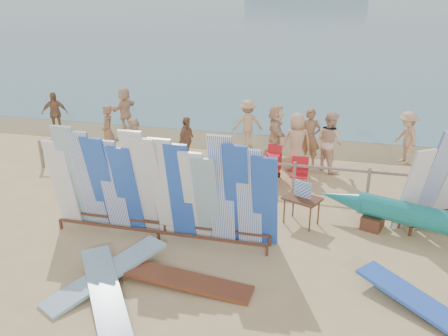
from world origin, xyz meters
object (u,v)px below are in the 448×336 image
(beachgoer_6, at_px, (296,142))
(beachgoer_1, at_px, (108,132))
(flat_board_d, at_px, (425,315))
(stroller, at_px, (271,167))
(beachgoer_3, at_px, (248,123))
(beachgoer_2, at_px, (135,144))
(flat_board_b, at_px, (108,281))
(flat_board_a, at_px, (106,299))
(side_surfboard_rack, at_px, (444,182))
(flat_board_c, at_px, (185,285))
(beach_chair_left, at_px, (232,168))
(beach_chair_right, at_px, (299,177))
(vendor_table, at_px, (301,210))
(beachgoer_extra_1, at_px, (55,113))
(beachgoer_8, at_px, (330,142))
(beachgoer_5, at_px, (276,131))
(beachgoer_11, at_px, (125,109))
(beachgoer_7, at_px, (310,138))
(beachgoer_9, at_px, (406,138))
(beachgoer_4, at_px, (186,140))
(main_surfboard_rack, at_px, (159,190))

(beachgoer_6, xyz_separation_m, beachgoer_1, (-6.21, -0.32, -0.03))
(flat_board_d, relative_size, stroller, 2.62)
(beachgoer_3, bearing_deg, beachgoer_2, 24.54)
(flat_board_b, xyz_separation_m, flat_board_a, (0.21, -0.51, 0.00))
(side_surfboard_rack, relative_size, flat_board_c, 0.95)
(beach_chair_left, distance_m, beach_chair_right, 2.06)
(flat_board_b, distance_m, beach_chair_left, 6.05)
(vendor_table, xyz_separation_m, beachgoer_extra_1, (-9.94, 5.19, 0.45))
(beachgoer_8, relative_size, beachgoer_5, 1.06)
(flat_board_a, relative_size, beachgoer_11, 1.58)
(side_surfboard_rack, bearing_deg, beach_chair_right, 119.43)
(flat_board_b, distance_m, beachgoer_7, 8.19)
(flat_board_d, relative_size, flat_board_a, 1.00)
(vendor_table, xyz_separation_m, beach_chair_left, (-2.33, 2.59, -0.12))
(flat_board_d, xyz_separation_m, beachgoer_6, (-2.98, 6.49, 0.92))
(stroller, xyz_separation_m, beachgoer_6, (0.61, 1.02, 0.51))
(flat_board_a, xyz_separation_m, beach_chair_left, (0.96, 6.44, 0.25))
(side_surfboard_rack, bearing_deg, beachgoer_9, 60.82)
(beachgoer_5, distance_m, beachgoer_1, 5.60)
(stroller, bearing_deg, beachgoer_5, 103.21)
(beachgoer_8, bearing_deg, flat_board_a, 109.99)
(beach_chair_right, height_order, beachgoer_4, beachgoer_4)
(beachgoer_4, distance_m, beachgoer_1, 2.69)
(flat_board_d, height_order, beachgoer_6, beachgoer_6)
(beachgoer_5, relative_size, beachgoer_4, 1.16)
(beachgoer_2, xyz_separation_m, beachgoer_9, (8.31, 2.57, 0.04))
(beachgoer_2, bearing_deg, flat_board_d, 13.29)
(flat_board_a, bearing_deg, beach_chair_right, 29.41)
(vendor_table, bearing_deg, beachgoer_1, 177.69)
(vendor_table, bearing_deg, flat_board_d, -26.12)
(flat_board_b, height_order, beachgoer_6, beachgoer_6)
(beach_chair_left, height_order, beachgoer_extra_1, beachgoer_extra_1)
(flat_board_a, xyz_separation_m, beachgoer_1, (-3.43, 7.11, 0.89))
(vendor_table, xyz_separation_m, beachgoer_7, (-0.13, 4.06, 0.57))
(flat_board_c, distance_m, beachgoer_extra_1, 11.52)
(vendor_table, xyz_separation_m, flat_board_c, (-1.98, -3.10, -0.38))
(flat_board_b, xyz_separation_m, beachgoer_6, (3.00, 6.92, 0.92))
(main_surfboard_rack, height_order, beachgoer_7, main_surfboard_rack)
(main_surfboard_rack, distance_m, vendor_table, 3.50)
(stroller, bearing_deg, beach_chair_right, 2.62)
(main_surfboard_rack, bearing_deg, flat_board_a, -94.67)
(beach_chair_right, relative_size, beachgoer_extra_1, 0.47)
(flat_board_a, distance_m, beachgoer_7, 8.57)
(beachgoer_7, distance_m, beachgoer_3, 2.72)
(beachgoer_4, bearing_deg, beachgoer_3, -28.41)
(side_surfboard_rack, relative_size, beachgoer_11, 1.50)
(flat_board_b, height_order, beachgoer_extra_1, beachgoer_extra_1)
(main_surfboard_rack, relative_size, stroller, 5.21)
(stroller, bearing_deg, vendor_table, -58.42)
(beachgoer_7, bearing_deg, beachgoer_9, 18.95)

